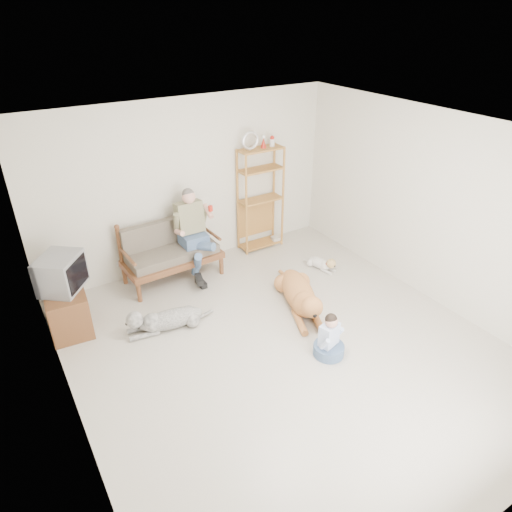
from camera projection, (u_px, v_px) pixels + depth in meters
floor at (286, 348)px, 5.83m from camera, size 5.50×5.50×0.00m
ceiling at (294, 138)px, 4.52m from camera, size 5.50×5.50×0.00m
wall_back at (188, 185)px, 7.22m from camera, size 5.00×0.00×5.00m
wall_left at (59, 329)px, 4.02m from camera, size 0.00×5.50×5.50m
wall_right at (436, 210)px, 6.33m from camera, size 0.00×5.50×5.50m
loveseat at (170, 250)px, 7.13m from camera, size 1.53×0.77×0.95m
man at (195, 240)px, 7.04m from camera, size 0.54×0.78×1.26m
etagere at (260, 198)px, 7.84m from camera, size 0.80×0.35×2.10m
book_stack at (277, 240)px, 8.37m from camera, size 0.21×0.17×0.12m
tv_stand at (67, 308)px, 6.10m from camera, size 0.58×0.94×0.60m
crt_tv at (61, 273)px, 5.85m from camera, size 0.71×0.73×0.47m
wall_outlet at (121, 263)px, 7.14m from camera, size 0.12×0.02×0.08m
golden_retriever at (301, 296)px, 6.51m from camera, size 0.80×1.62×0.51m
shaggy_dog at (163, 320)px, 6.11m from camera, size 1.27×0.41×0.37m
terrier at (323, 263)px, 7.52m from camera, size 0.29×0.66×0.25m
child at (329, 340)px, 5.64m from camera, size 0.39×0.39×0.61m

